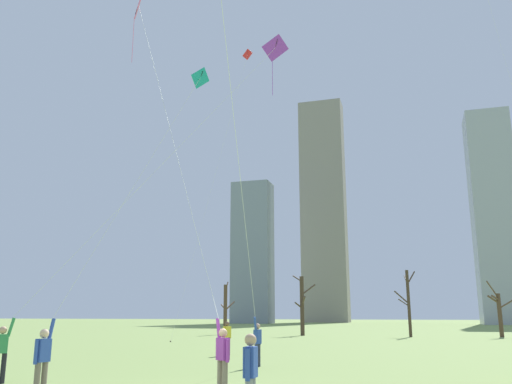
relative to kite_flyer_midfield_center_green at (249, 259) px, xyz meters
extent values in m
cylinder|color=#33384C|center=(-0.55, 3.07, -3.40)|extent=(0.14, 0.14, 0.85)
cylinder|color=#33384C|center=(-0.58, 2.85, -3.40)|extent=(0.14, 0.14, 0.85)
cube|color=#2D4CA5|center=(-0.57, 2.96, -2.70)|extent=(0.24, 0.36, 0.54)
sphere|color=tan|center=(-0.57, 2.96, -2.31)|extent=(0.22, 0.22, 0.22)
cylinder|color=#2D4CA5|center=(-0.54, 3.17, -2.74)|extent=(0.09, 0.09, 0.55)
cylinder|color=#2D4CA5|center=(-0.60, 2.75, -2.23)|extent=(0.12, 0.21, 0.56)
cylinder|color=silver|center=(0.80, -4.34, 4.58)|extent=(2.80, 14.20, 13.12)
cylinder|color=black|center=(-6.27, -3.98, -3.40)|extent=(0.14, 0.14, 0.85)
cube|color=#338C4C|center=(-6.35, -4.06, -2.70)|extent=(0.38, 0.38, 0.54)
sphere|color=tan|center=(-6.35, -4.06, -2.31)|extent=(0.22, 0.22, 0.22)
cylinder|color=#338C4C|center=(-6.20, -3.91, -2.23)|extent=(0.21, 0.20, 0.56)
cube|color=purple|center=(-0.03, 4.02, 10.02)|extent=(1.12, 0.70, 1.22)
cylinder|color=black|center=(-0.03, 4.02, 10.02)|extent=(0.33, 0.26, 0.77)
cylinder|color=purple|center=(-0.21, 4.16, 8.68)|extent=(0.02, 0.02, 1.79)
cylinder|color=silver|center=(-3.11, 0.05, 4.02)|extent=(6.19, 7.95, 12.01)
cylinder|color=#726656|center=(0.82, -4.51, -3.40)|extent=(0.14, 0.14, 0.85)
cylinder|color=#726656|center=(0.64, -4.38, -3.40)|extent=(0.14, 0.14, 0.85)
cube|color=purple|center=(0.73, -4.44, -2.70)|extent=(0.39, 0.36, 0.54)
sphere|color=tan|center=(0.73, -4.44, -2.31)|extent=(0.22, 0.22, 0.22)
cylinder|color=purple|center=(0.90, -4.57, -2.74)|extent=(0.09, 0.09, 0.55)
cylinder|color=purple|center=(0.56, -4.32, -2.23)|extent=(0.22, 0.19, 0.56)
cube|color=pink|center=(-5.03, 0.34, 10.88)|extent=(0.96, 1.20, 1.49)
cylinder|color=black|center=(-5.03, 0.34, 10.88)|extent=(0.19, 0.22, 0.97)
cylinder|color=pink|center=(-5.12, 0.22, 9.26)|extent=(0.02, 0.02, 2.09)
cylinder|color=silver|center=(-2.23, -1.99, 4.45)|extent=(5.60, 4.67, 12.86)
cylinder|color=#726656|center=(-3.27, -6.28, -3.40)|extent=(0.14, 0.14, 0.85)
cylinder|color=#726656|center=(-3.24, -6.06, -3.40)|extent=(0.14, 0.14, 0.85)
cube|color=#2D4CA5|center=(-3.25, -6.17, -2.70)|extent=(0.24, 0.36, 0.54)
sphere|color=beige|center=(-3.25, -6.17, -2.31)|extent=(0.22, 0.22, 0.22)
cylinder|color=#2D4CA5|center=(-3.28, -6.38, -2.74)|extent=(0.09, 0.09, 0.55)
cylinder|color=#2D4CA5|center=(-3.22, -5.96, -2.23)|extent=(0.12, 0.21, 0.56)
cube|color=teal|center=(-2.27, 0.70, 7.35)|extent=(0.45, 0.86, 0.91)
cylinder|color=black|center=(-2.27, 0.70, 7.35)|extent=(0.27, 0.05, 0.58)
cylinder|color=silver|center=(-2.75, -2.63, 2.69)|extent=(0.96, 6.68, 9.34)
cube|color=#2D4CA5|center=(2.50, -7.79, -2.70)|extent=(0.22, 0.35, 0.54)
sphere|color=tan|center=(2.50, -7.79, -2.31)|extent=(0.22, 0.22, 0.22)
cylinder|color=#2D4CA5|center=(2.52, -8.00, -2.74)|extent=(0.09, 0.09, 0.55)
cylinder|color=#2D4CA5|center=(2.49, -7.58, -2.74)|extent=(0.09, 0.09, 0.55)
cylinder|color=black|center=(-3.73, 8.03, -3.40)|extent=(0.14, 0.14, 0.85)
cylinder|color=black|center=(-3.62, 8.22, -3.40)|extent=(0.14, 0.14, 0.85)
cube|color=yellow|center=(-3.67, 8.13, -2.70)|extent=(0.34, 0.39, 0.54)
sphere|color=brown|center=(-3.67, 8.13, -2.31)|extent=(0.22, 0.22, 0.22)
cylinder|color=yellow|center=(-3.78, 7.94, -2.74)|extent=(0.09, 0.09, 0.55)
cylinder|color=yellow|center=(-3.57, 8.31, -2.74)|extent=(0.09, 0.09, 0.55)
cube|color=red|center=(-6.34, 19.57, 18.41)|extent=(0.90, 0.21, 0.89)
cylinder|color=black|center=(-6.34, 19.57, 18.41)|extent=(0.03, 0.18, 0.58)
cylinder|color=silver|center=(-9.19, 19.39, 7.32)|extent=(5.70, 0.37, 22.20)
cylinder|color=#3F3833|center=(-12.03, 19.21, -3.78)|extent=(0.10, 0.10, 0.08)
cylinder|color=#4C3828|center=(12.35, 35.19, -1.93)|extent=(0.37, 0.37, 3.78)
cylinder|color=#4C3828|center=(13.15, 35.18, -0.86)|extent=(1.66, 0.13, 1.05)
cylinder|color=#4C3828|center=(12.04, 34.76, -0.42)|extent=(0.79, 0.99, 0.50)
cylinder|color=#4C3828|center=(11.89, 34.89, -0.56)|extent=(1.08, 0.78, 0.77)
cylinder|color=#4C3828|center=(11.87, 34.58, 0.30)|extent=(1.11, 1.35, 1.49)
cylinder|color=#423326|center=(-5.23, 33.57, -1.05)|extent=(0.39, 0.39, 5.55)
cylinder|color=#423326|center=(-5.80, 34.28, 1.57)|extent=(1.28, 1.54, 0.75)
cylinder|color=#423326|center=(-5.00, 33.13, -0.61)|extent=(0.67, 1.07, 0.89)
cylinder|color=#423326|center=(-5.49, 33.22, -1.02)|extent=(0.68, 0.85, 0.64)
cylinder|color=#423326|center=(-4.67, 34.09, 0.48)|extent=(1.27, 1.21, 1.11)
cylinder|color=#423326|center=(-5.32, 34.15, 0.45)|extent=(0.38, 1.29, 1.10)
cylinder|color=#4C3828|center=(-13.29, 34.26, -1.36)|extent=(0.37, 0.37, 4.92)
cylinder|color=#4C3828|center=(-13.05, 34.94, -1.02)|extent=(0.64, 1.49, 0.99)
cylinder|color=#4C3828|center=(-13.68, 34.73, -1.12)|extent=(0.91, 1.07, 0.59)
cylinder|color=#4C3828|center=(-13.33, 34.73, 0.97)|extent=(0.21, 1.03, 0.95)
cylinder|color=#423326|center=(4.63, 33.13, -0.88)|extent=(0.28, 0.28, 5.89)
cylinder|color=#423326|center=(4.18, 33.21, -0.82)|extent=(0.97, 0.26, 0.71)
cylinder|color=#423326|center=(4.50, 33.88, 1.20)|extent=(0.36, 1.56, 1.04)
cylinder|color=#423326|center=(4.03, 33.15, -0.36)|extent=(1.29, 0.18, 1.22)
cylinder|color=#423326|center=(4.96, 33.66, 1.40)|extent=(0.81, 1.19, 1.27)
cube|color=gray|center=(-16.57, 116.58, 24.85)|extent=(11.23, 6.07, 57.34)
cube|color=#9EA3AD|center=(21.45, 98.67, 17.85)|extent=(8.46, 8.44, 43.36)
cube|color=gray|center=(-29.93, 97.61, 12.03)|extent=(8.69, 6.04, 31.71)
camera|label=1|loc=(5.51, -17.45, -1.86)|focal=37.27mm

